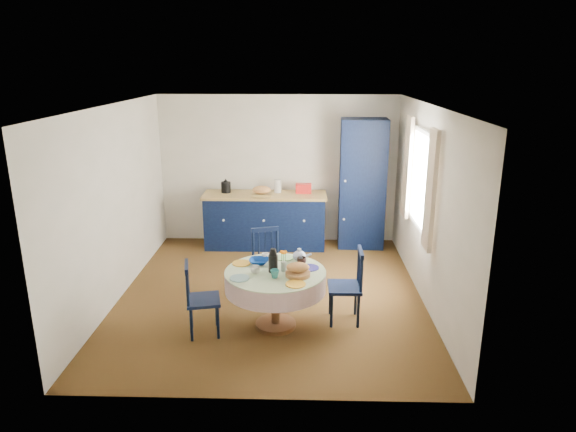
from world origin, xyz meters
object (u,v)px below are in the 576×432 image
Objects in this scene: mug_a at (255,270)px; mug_c at (302,261)px; chair_left at (200,298)px; chair_far at (268,263)px; cobalt_bowl at (259,261)px; dining_table at (276,280)px; pantry_cabinet at (362,184)px; mug_b at (275,274)px; chair_right at (348,285)px; mug_d at (265,256)px; kitchen_counter at (265,219)px.

mug_a and mug_c have the same top height.
chair_far reaches higher than chair_left.
mug_a is 0.47× the size of cobalt_bowl.
mug_a is (-0.23, -0.07, 0.16)m from dining_table.
mug_b is at bearing -110.67° from pantry_cabinet.
chair_far is 1.00× the size of chair_right.
pantry_cabinet reaches higher than mug_a.
mug_c is at bearing -82.94° from chair_left.
mug_b is 0.56m from mug_d.
mug_c reaches higher than cobalt_bowl.
kitchen_counter is at bearing 78.85° from chair_far.
chair_right is (1.70, 0.35, 0.02)m from chair_left.
mug_a is at bearing -101.07° from mug_d.
chair_left is 3.69× the size of cobalt_bowl.
pantry_cabinet reaches higher than chair_far.
chair_far is at bearing 84.96° from cobalt_bowl.
mug_a is at bearing -151.38° from mug_c.
kitchen_counter reaches higher than mug_a.
chair_right is at bearing 10.79° from dining_table.
kitchen_counter is at bearing -174.30° from pantry_cabinet.
chair_far is at bearing 125.21° from mug_c.
chair_right is (-0.44, -2.71, -0.61)m from pantry_cabinet.
kitchen_counter reaches higher than dining_table.
chair_left is at bearing -169.54° from mug_a.
dining_table is 11.57× the size of mug_b.
chair_right is 8.30× the size of mug_a.
pantry_cabinet is 3.32m from mug_a.
chair_far is 8.19× the size of mug_c.
pantry_cabinet is 19.44× the size of mug_a.
chair_left is 1.25m from mug_c.
pantry_cabinet is 21.25× the size of mug_b.
mug_c is (-0.55, 0.05, 0.28)m from chair_right.
chair_left is 0.94m from mug_d.
mug_b is at bearing -126.35° from mug_c.
dining_table is at bearing -66.91° from mug_d.
cobalt_bowl is (-0.22, 0.22, 0.15)m from dining_table.
pantry_cabinet is 2.35× the size of chair_far.
chair_far is at bearing -124.35° from chair_right.
chair_far is (-1.44, -2.01, -0.61)m from pantry_cabinet.
pantry_cabinet is at bearing 69.51° from mug_c.
chair_far is 10.33× the size of mug_d.
chair_right is at bearing -90.62° from chair_left.
cobalt_bowl is (-1.06, 0.06, 0.27)m from chair_right.
chair_right is 9.08× the size of mug_b.
kitchen_counter is at bearing 103.66° from mug_c.
chair_left reaches higher than mug_a.
chair_right is at bearing 12.24° from mug_a.
mug_c is at bearing 53.65° from mug_b.
chair_left is 9.81× the size of mug_d.
chair_right reaches higher than chair_far.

